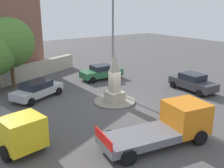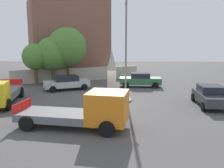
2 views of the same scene
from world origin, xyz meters
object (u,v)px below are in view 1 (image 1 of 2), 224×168
(car_green_near_island, at_px, (101,72))
(truck_yellow_parked_right, at_px, (11,128))
(monument, at_px, (115,81))
(streetlamp, at_px, (113,33))
(tree_mid_cluster, at_px, (9,43))
(car_silver_waiting, at_px, (37,89))
(truck_orange_approaching, at_px, (170,124))
(car_dark_grey_far_side, at_px, (193,82))

(car_green_near_island, distance_m, truck_yellow_parked_right, 13.98)
(monument, xyz_separation_m, streetlamp, (1.91, -1.17, 3.46))
(monument, distance_m, car_green_near_island, 6.98)
(tree_mid_cluster, bearing_deg, car_silver_waiting, -170.14)
(car_silver_waiting, bearing_deg, tree_mid_cluster, 9.86)
(car_silver_waiting, bearing_deg, streetlamp, -112.74)
(streetlamp, bearing_deg, truck_orange_approaching, 165.52)
(car_dark_grey_far_side, bearing_deg, truck_yellow_parked_right, 91.81)
(truck_yellow_parked_right, height_order, tree_mid_cluster, tree_mid_cluster)
(streetlamp, xyz_separation_m, car_dark_grey_far_side, (-3.46, -6.27, -4.41))
(truck_orange_approaching, height_order, tree_mid_cluster, tree_mid_cluster)
(car_green_near_island, relative_size, truck_orange_approaching, 0.68)
(streetlamp, relative_size, car_dark_grey_far_side, 1.97)
(car_dark_grey_far_side, bearing_deg, monument, 78.16)
(car_dark_grey_far_side, bearing_deg, car_silver_waiting, 63.97)
(monument, distance_m, tree_mid_cluster, 10.56)
(streetlamp, xyz_separation_m, truck_yellow_parked_right, (-3.96, 9.55, -4.27))
(monument, height_order, truck_yellow_parked_right, monument)
(truck_yellow_parked_right, bearing_deg, car_green_near_island, -53.19)
(car_green_near_island, height_order, truck_yellow_parked_right, truck_yellow_parked_right)
(car_dark_grey_far_side, xyz_separation_m, truck_yellow_parked_right, (-0.50, 15.81, 0.14))
(car_dark_grey_far_side, bearing_deg, tree_mid_cluster, 51.32)
(streetlamp, height_order, car_dark_grey_far_side, streetlamp)
(car_green_near_island, relative_size, truck_yellow_parked_right, 0.70)
(streetlamp, xyz_separation_m, tree_mid_cluster, (6.83, 6.59, -1.05))
(truck_orange_approaching, bearing_deg, streetlamp, -14.48)
(monument, distance_m, car_dark_grey_far_side, 7.65)
(monument, bearing_deg, truck_orange_approaching, 170.95)
(truck_yellow_parked_right, bearing_deg, monument, -76.20)
(car_green_near_island, bearing_deg, tree_mid_cluster, 73.64)
(car_dark_grey_far_side, height_order, truck_orange_approaching, truck_orange_approaching)
(monument, relative_size, truck_yellow_parked_right, 0.63)
(streetlamp, relative_size, car_green_near_island, 1.97)
(streetlamp, bearing_deg, monument, 148.52)
(car_silver_waiting, xyz_separation_m, car_green_near_island, (1.97, -7.47, 0.01))
(car_dark_grey_far_side, height_order, truck_yellow_parked_right, truck_yellow_parked_right)
(car_green_near_island, xyz_separation_m, truck_yellow_parked_right, (-8.38, 11.19, 0.16))
(monument, bearing_deg, streetlamp, -31.48)
(tree_mid_cluster, bearing_deg, car_dark_grey_far_side, -128.68)
(car_green_near_island, bearing_deg, truck_orange_approaching, 163.47)
(car_dark_grey_far_side, relative_size, truck_yellow_parked_right, 0.70)
(monument, height_order, truck_orange_approaching, monument)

